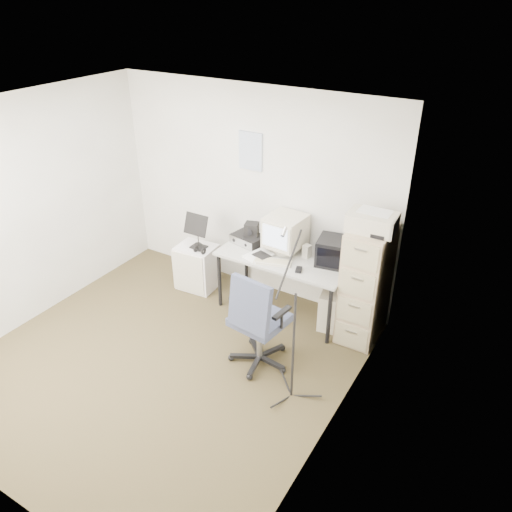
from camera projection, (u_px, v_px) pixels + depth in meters
The scene contains 23 objects.
floor at pixel (163, 362), 5.16m from camera, with size 3.60×3.60×0.01m, color #423822.
ceiling at pixel (135, 118), 3.94m from camera, with size 3.60×3.60×0.01m, color white.
wall_back at pixel (253, 192), 5.90m from camera, with size 3.60×0.02×2.50m, color white.
wall_left at pixel (23, 214), 5.35m from camera, with size 0.02×3.60×2.50m, color white.
wall_right at pixel (334, 315), 3.74m from camera, with size 0.02×3.60×2.50m, color white.
wall_calendar at pixel (251, 151), 5.66m from camera, with size 0.30×0.02×0.44m, color white.
filing_cabinet at pixel (366, 284), 5.24m from camera, with size 0.40×0.60×1.30m, color tan.
printer at pixel (372, 222), 4.85m from camera, with size 0.47×0.32×0.18m, color beige.
desk at pixel (284, 284), 5.78m from camera, with size 1.50×0.70×0.73m, color #999999.
crt_monitor at pixel (285, 234), 5.61m from camera, with size 0.40×0.42×0.44m, color beige.
crt_tv at pixel (333, 251), 5.41m from camera, with size 0.32×0.34×0.29m, color black.
desk_speaker at pixel (307, 251), 5.56m from camera, with size 0.08×0.08×0.15m, color beige.
keyboard at pixel (273, 262), 5.47m from camera, with size 0.41×0.15×0.02m, color beige.
mouse at pixel (299, 270), 5.32m from camera, with size 0.06×0.11×0.03m, color black.
radio_receiver at pixel (248, 239), 5.87m from camera, with size 0.37×0.26×0.10m, color black.
radio_speaker at pixel (252, 229), 5.80m from camera, with size 0.15×0.14×0.15m, color black.
papers at pixel (258, 256), 5.60m from camera, with size 0.22×0.30×0.02m, color white.
pc_tower at pixel (332, 306), 5.65m from camera, with size 0.21×0.47×0.44m, color beige.
office_chair at pixel (260, 318), 4.90m from camera, with size 0.63×0.63×1.09m, color #3B425C.
side_cart at pixel (197, 267), 6.28m from camera, with size 0.47×0.37×0.58m, color white.
music_stand at pixel (198, 231), 6.00m from camera, with size 0.31×0.17×0.46m, color black.
headphones at pixel (200, 249), 5.98m from camera, with size 0.15×0.15×0.03m, color black.
mic_stand at pixel (294, 331), 4.37m from camera, with size 0.02×0.02×1.50m, color black.
Camera 1 is at (2.86, -2.92, 3.46)m, focal length 35.00 mm.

